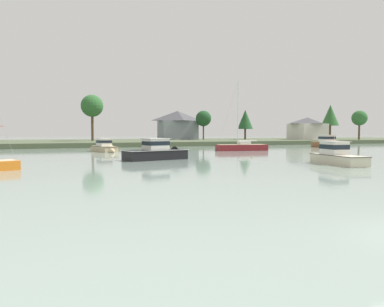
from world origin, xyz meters
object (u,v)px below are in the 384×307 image
at_px(cruiser_cream, 333,158).
at_px(cruiser_wood, 326,145).
at_px(cruiser_black, 161,155).
at_px(sailboat_maroon, 242,149).
at_px(cruiser_sand, 106,149).

relative_size(cruiser_cream, cruiser_wood, 0.83).
height_order(cruiser_black, sailboat_maroon, sailboat_maroon).
distance_m(cruiser_sand, sailboat_maroon, 22.94).
bearing_deg(cruiser_wood, cruiser_cream, -131.40).
height_order(cruiser_sand, sailboat_maroon, sailboat_maroon).
xyz_separation_m(cruiser_wood, cruiser_black, (-41.76, -19.30, -0.05)).
distance_m(cruiser_wood, cruiser_sand, 45.65).
distance_m(cruiser_sand, cruiser_black, 19.06).
bearing_deg(cruiser_cream, sailboat_maroon, 80.96).
xyz_separation_m(cruiser_cream, cruiser_black, (-14.51, 11.62, 0.00)).
height_order(cruiser_wood, cruiser_black, cruiser_wood).
relative_size(cruiser_wood, cruiser_black, 1.09).
relative_size(cruiser_sand, sailboat_maroon, 0.61).
bearing_deg(sailboat_maroon, cruiser_wood, 12.65).
bearing_deg(cruiser_cream, cruiser_wood, 48.60).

